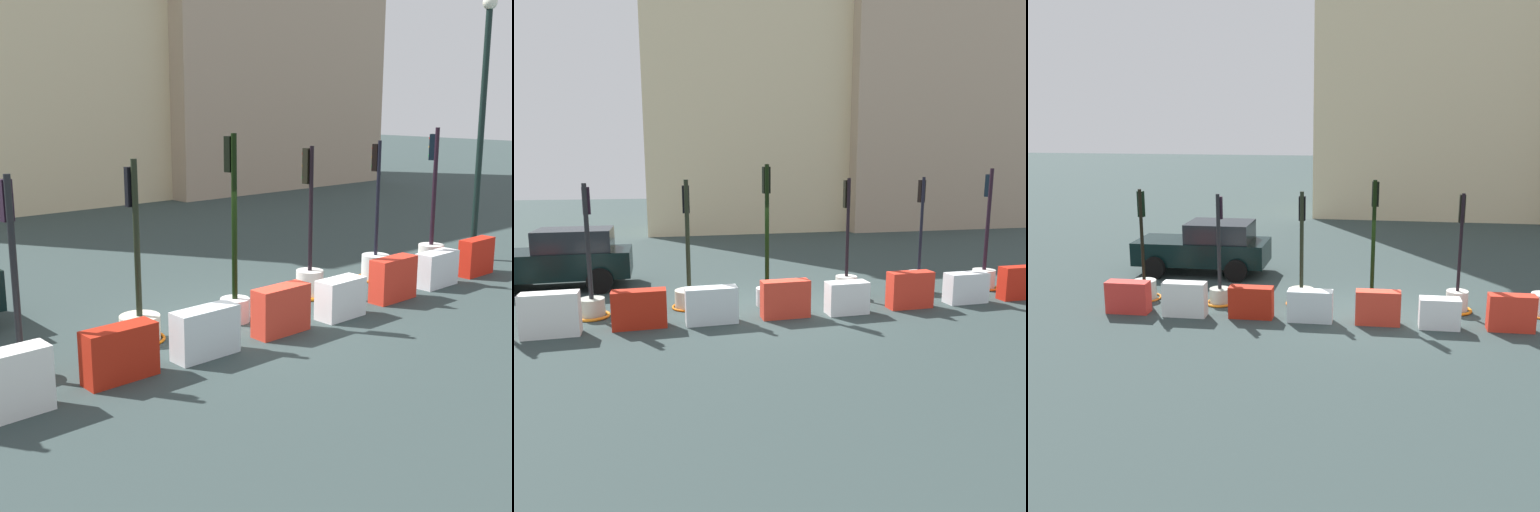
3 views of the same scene
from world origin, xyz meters
The scene contains 18 objects.
ground_plane centered at (0.00, 0.00, 0.00)m, with size 120.00×120.00×0.00m, color #2F3E3D.
traffic_light_1 centered at (-4.32, 0.18, 0.56)m, with size 0.79×0.79×3.11m.
traffic_light_2 centered at (-2.05, 0.46, 0.50)m, with size 0.88×0.88×3.18m.
traffic_light_3 centered at (-0.10, 0.20, 0.85)m, with size 0.57×0.57×3.55m.
traffic_light_4 centered at (2.18, 0.44, 0.52)m, with size 0.84×0.84×3.22m.
traffic_light_5 centered at (4.41, 0.45, 0.48)m, with size 0.88×0.88×3.24m.
traffic_light_6 centered at (6.51, 0.36, 0.56)m, with size 0.83×0.83×3.48m.
construction_barrier_1 centered at (-4.98, -0.98, 0.46)m, with size 1.14×0.43×0.92m.
construction_barrier_2 centered at (-3.22, -0.86, 0.42)m, with size 1.16×0.42×0.84m.
construction_barrier_3 centered at (-1.66, -0.93, 0.41)m, with size 1.16×0.43×0.82m.
construction_barrier_4 centered at (0.07, -0.92, 0.44)m, with size 1.13×0.40×0.88m.
construction_barrier_5 centered at (1.59, -0.99, 0.39)m, with size 1.00×0.47×0.78m.
construction_barrier_6 centered at (3.32, -0.92, 0.46)m, with size 1.13×0.41×0.92m.
construction_barrier_7 centered at (4.99, -0.86, 0.40)m, with size 1.10×0.45×0.79m.
construction_barrier_8 centered at (6.58, -0.88, 0.45)m, with size 1.04×0.37×0.89m.
car_black_sedan centered at (-5.59, 3.48, 0.88)m, with size 4.37×2.21×1.74m.
building_main_facade centered at (3.27, 17.98, 7.96)m, with size 13.41×6.98×15.87m.
building_corner_block centered at (14.72, 17.98, 8.13)m, with size 13.03×9.07×16.22m.
Camera 2 is at (-2.82, -10.89, 3.26)m, focal length 32.21 mm.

